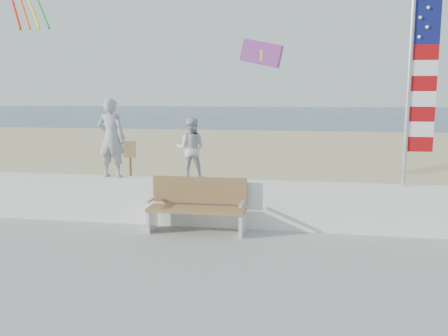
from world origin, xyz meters
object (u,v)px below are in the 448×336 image
(adult, at_px, (111,138))
(bench, at_px, (197,205))
(child, at_px, (191,149))
(flag, at_px, (417,78))

(adult, distance_m, bench, 2.23)
(child, relative_size, bench, 0.66)
(adult, relative_size, bench, 0.87)
(bench, relative_size, flag, 0.51)
(bench, height_order, flag, flag)
(adult, distance_m, flag, 5.77)
(child, xyz_separation_m, bench, (0.23, -0.45, -0.99))
(child, distance_m, bench, 1.11)
(adult, bearing_deg, child, -175.34)
(bench, bearing_deg, adult, 166.12)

